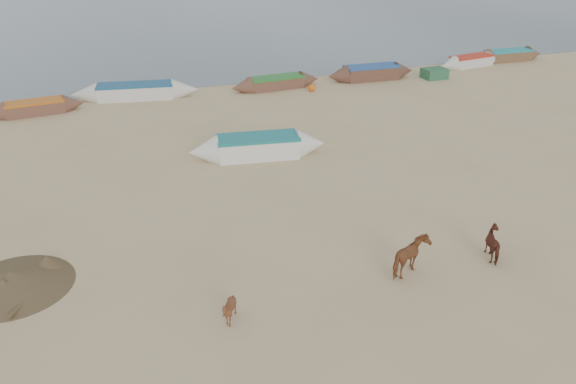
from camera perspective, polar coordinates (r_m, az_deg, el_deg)
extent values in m
plane|color=tan|center=(16.60, 4.95, -8.76)|extent=(140.00, 140.00, 0.00)
imported|color=brown|center=(16.80, 12.34, -6.49)|extent=(1.51, 1.22, 1.17)
imported|color=brown|center=(14.76, -6.00, -11.85)|extent=(0.90, 0.85, 0.82)
imported|color=#5C2B1D|center=(18.38, 20.43, -4.99)|extent=(0.88, 1.01, 0.96)
cone|color=brown|center=(17.89, -26.20, -7.96)|extent=(4.33, 4.33, 0.48)
sphere|color=#D66114|center=(34.89, 2.42, 10.53)|extent=(0.44, 0.44, 0.44)
cube|color=slate|center=(35.55, -17.72, 9.73)|extent=(1.20, 1.10, 0.56)
cube|color=#2A5F3F|center=(39.16, 14.64, 11.58)|extent=(1.50, 1.20, 0.64)
cube|color=slate|center=(43.78, 18.48, 12.52)|extent=(1.30, 1.20, 0.60)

